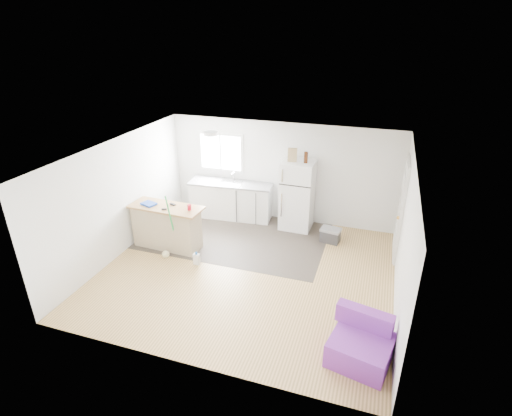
{
  "coord_description": "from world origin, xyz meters",
  "views": [
    {
      "loc": [
        2.22,
        -6.21,
        4.42
      ],
      "look_at": [
        -0.05,
        0.7,
        1.05
      ],
      "focal_mm": 28.0,
      "sensor_mm": 36.0,
      "label": 1
    }
  ],
  "objects_px": {
    "red_cup": "(189,207)",
    "cardboard_box": "(292,155)",
    "purple_seat": "(361,345)",
    "cleaner_jug": "(197,259)",
    "peninsula": "(167,226)",
    "mop": "(167,247)",
    "bottle_left": "(305,157)",
    "refrigerator": "(297,195)",
    "kitchen_cabinets": "(231,199)",
    "cooler": "(330,235)",
    "bottle_right": "(306,157)",
    "blue_tray": "(149,204)"
  },
  "relations": [
    {
      "from": "refrigerator",
      "to": "cardboard_box",
      "type": "distance_m",
      "value": 0.98
    },
    {
      "from": "mop",
      "to": "bottle_right",
      "type": "xyz_separation_m",
      "value": [
        2.39,
        2.12,
        1.52
      ]
    },
    {
      "from": "kitchen_cabinets",
      "to": "refrigerator",
      "type": "bearing_deg",
      "value": -6.29
    },
    {
      "from": "purple_seat",
      "to": "cleaner_jug",
      "type": "relative_size",
      "value": 3.54
    },
    {
      "from": "cooler",
      "to": "mop",
      "type": "xyz_separation_m",
      "value": [
        -3.11,
        -1.69,
        0.06
      ]
    },
    {
      "from": "refrigerator",
      "to": "red_cup",
      "type": "height_order",
      "value": "refrigerator"
    },
    {
      "from": "kitchen_cabinets",
      "to": "bottle_right",
      "type": "bearing_deg",
      "value": -7.72
    },
    {
      "from": "mop",
      "to": "bottle_right",
      "type": "bearing_deg",
      "value": 35.18
    },
    {
      "from": "peninsula",
      "to": "mop",
      "type": "relative_size",
      "value": 1.1
    },
    {
      "from": "refrigerator",
      "to": "cleaner_jug",
      "type": "bearing_deg",
      "value": -123.45
    },
    {
      "from": "red_cup",
      "to": "blue_tray",
      "type": "height_order",
      "value": "red_cup"
    },
    {
      "from": "refrigerator",
      "to": "red_cup",
      "type": "xyz_separation_m",
      "value": [
        -1.86,
        -1.78,
        0.2
      ]
    },
    {
      "from": "red_cup",
      "to": "bottle_right",
      "type": "xyz_separation_m",
      "value": [
        2.02,
        1.73,
        0.74
      ]
    },
    {
      "from": "kitchen_cabinets",
      "to": "mop",
      "type": "bearing_deg",
      "value": -109.18
    },
    {
      "from": "cooler",
      "to": "cleaner_jug",
      "type": "relative_size",
      "value": 1.69
    },
    {
      "from": "cleaner_jug",
      "to": "cardboard_box",
      "type": "xyz_separation_m",
      "value": [
        1.38,
        2.19,
        1.66
      ]
    },
    {
      "from": "bottle_right",
      "to": "cooler",
      "type": "bearing_deg",
      "value": -30.74
    },
    {
      "from": "refrigerator",
      "to": "cleaner_jug",
      "type": "relative_size",
      "value": 5.93
    },
    {
      "from": "blue_tray",
      "to": "bottle_right",
      "type": "height_order",
      "value": "bottle_right"
    },
    {
      "from": "bottle_right",
      "to": "cleaner_jug",
      "type": "bearing_deg",
      "value": -127.88
    },
    {
      "from": "refrigerator",
      "to": "cooler",
      "type": "xyz_separation_m",
      "value": [
        0.88,
        -0.48,
        -0.65
      ]
    },
    {
      "from": "red_cup",
      "to": "cardboard_box",
      "type": "bearing_deg",
      "value": 45.44
    },
    {
      "from": "purple_seat",
      "to": "cleaner_jug",
      "type": "distance_m",
      "value": 3.67
    },
    {
      "from": "cooler",
      "to": "bottle_right",
      "type": "relative_size",
      "value": 1.86
    },
    {
      "from": "cleaner_jug",
      "to": "red_cup",
      "type": "xyz_separation_m",
      "value": [
        -0.32,
        0.46,
        0.9
      ]
    },
    {
      "from": "blue_tray",
      "to": "bottle_right",
      "type": "bearing_deg",
      "value": 30.65
    },
    {
      "from": "kitchen_cabinets",
      "to": "purple_seat",
      "type": "xyz_separation_m",
      "value": [
        3.47,
        -3.79,
        -0.21
      ]
    },
    {
      "from": "purple_seat",
      "to": "cardboard_box",
      "type": "relative_size",
      "value": 3.24
    },
    {
      "from": "red_cup",
      "to": "cooler",
      "type": "bearing_deg",
      "value": 25.4
    },
    {
      "from": "peninsula",
      "to": "mop",
      "type": "bearing_deg",
      "value": -60.43
    },
    {
      "from": "kitchen_cabinets",
      "to": "bottle_left",
      "type": "height_order",
      "value": "bottle_left"
    },
    {
      "from": "purple_seat",
      "to": "blue_tray",
      "type": "height_order",
      "value": "blue_tray"
    },
    {
      "from": "cooler",
      "to": "cleaner_jug",
      "type": "bearing_deg",
      "value": -135.08
    },
    {
      "from": "kitchen_cabinets",
      "to": "cleaner_jug",
      "type": "height_order",
      "value": "kitchen_cabinets"
    },
    {
      "from": "cleaner_jug",
      "to": "purple_seat",
      "type": "bearing_deg",
      "value": -27.3
    },
    {
      "from": "cooler",
      "to": "bottle_right",
      "type": "bearing_deg",
      "value": 158.15
    },
    {
      "from": "refrigerator",
      "to": "blue_tray",
      "type": "relative_size",
      "value": 5.43
    },
    {
      "from": "purple_seat",
      "to": "bottle_left",
      "type": "relative_size",
      "value": 3.89
    },
    {
      "from": "cardboard_box",
      "to": "bottle_right",
      "type": "bearing_deg",
      "value": -1.56
    },
    {
      "from": "refrigerator",
      "to": "cardboard_box",
      "type": "bearing_deg",
      "value": -163.42
    },
    {
      "from": "kitchen_cabinets",
      "to": "purple_seat",
      "type": "distance_m",
      "value": 5.15
    },
    {
      "from": "kitchen_cabinets",
      "to": "bottle_left",
      "type": "bearing_deg",
      "value": -7.61
    },
    {
      "from": "refrigerator",
      "to": "cardboard_box",
      "type": "xyz_separation_m",
      "value": [
        -0.15,
        -0.04,
        0.96
      ]
    },
    {
      "from": "refrigerator",
      "to": "cleaner_jug",
      "type": "xyz_separation_m",
      "value": [
        -1.53,
        -2.23,
        -0.69
      ]
    },
    {
      "from": "cooler",
      "to": "refrigerator",
      "type": "bearing_deg",
      "value": 160.57
    },
    {
      "from": "cardboard_box",
      "to": "blue_tray",
      "type": "bearing_deg",
      "value": -146.33
    },
    {
      "from": "cleaner_jug",
      "to": "blue_tray",
      "type": "distance_m",
      "value": 1.58
    },
    {
      "from": "blue_tray",
      "to": "bottle_left",
      "type": "relative_size",
      "value": 1.2
    },
    {
      "from": "peninsula",
      "to": "cardboard_box",
      "type": "distance_m",
      "value": 3.14
    },
    {
      "from": "peninsula",
      "to": "purple_seat",
      "type": "height_order",
      "value": "peninsula"
    }
  ]
}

